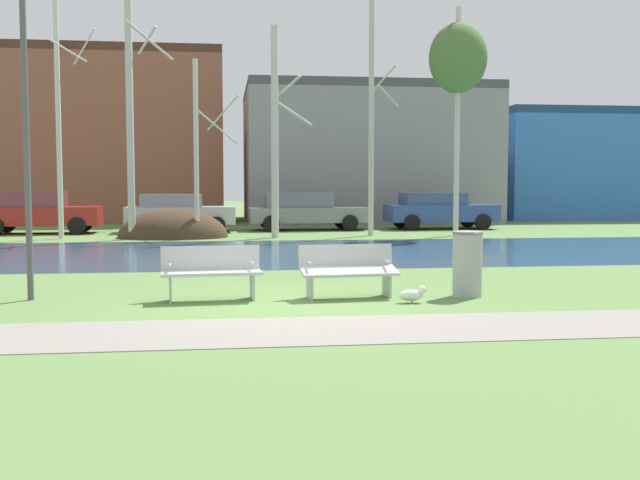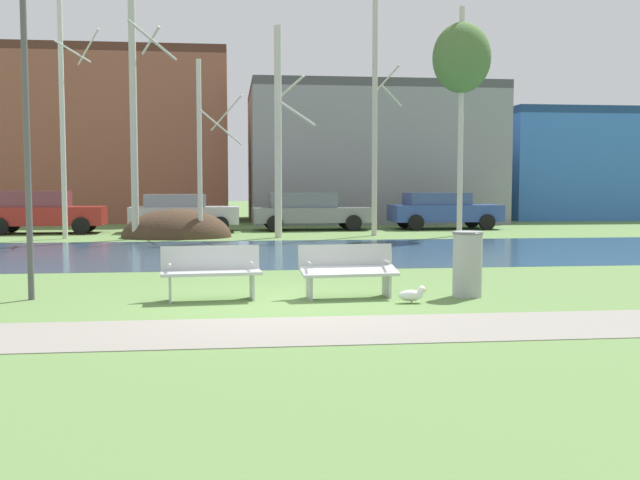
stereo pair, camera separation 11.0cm
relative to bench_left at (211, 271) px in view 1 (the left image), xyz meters
The scene contains 22 objects.
ground_plane 9.42m from the bench_left, 83.12° to the left, with size 120.00×120.00×0.00m, color #5B7F42.
paved_path_strip 2.97m from the bench_left, 67.41° to the right, with size 60.00×1.89×0.01m, color gray.
river_band 8.38m from the bench_left, 82.26° to the left, with size 80.00×8.50×0.01m, color #33516B.
soil_mound 14.54m from the bench_left, 96.18° to the left, with size 3.82×2.70×2.01m, color #423021.
bench_left is the anchor object (origin of this frame).
bench_right 2.24m from the bench_left, ahead, with size 1.64×0.68×0.87m.
trash_bin 4.23m from the bench_left, ahead, with size 0.51×0.51×1.09m.
seagull 3.25m from the bench_left, 12.29° to the right, with size 0.48×0.18×0.27m.
streetlamp 4.67m from the bench_left, behind, with size 0.32×0.32×6.31m.
birch_far_left 15.83m from the bench_left, 110.30° to the left, with size 1.40×2.29×9.48m.
birch_left 14.60m from the bench_left, 101.77° to the left, with size 1.60×2.40×9.29m.
birch_center_left 13.91m from the bench_left, 92.68° to the left, with size 1.55×2.87×6.06m.
birch_center 14.38m from the bench_left, 81.77° to the left, with size 1.44×2.22×7.28m.
birch_center_right 16.04m from the bench_left, 69.21° to the left, with size 1.08×1.87×9.04m.
birch_right 17.46m from the bench_left, 58.77° to the left, with size 2.07×2.07×8.14m.
parked_van_nearest_red 18.46m from the bench_left, 111.44° to the left, with size 4.40×2.03×1.61m.
parked_sedan_second_silver 17.36m from the bench_left, 95.08° to the left, with size 4.19×2.18×1.47m.
parked_hatch_third_grey 18.37m from the bench_left, 79.11° to the left, with size 4.80×2.10×1.51m.
parked_wagon_fourth_blue 20.26m from the bench_left, 63.36° to the left, with size 4.57×2.12×1.51m.
building_brick_low 28.53m from the bench_left, 104.91° to the left, with size 14.96×7.50×8.38m.
building_grey_warehouse 26.89m from the bench_left, 74.25° to the left, with size 11.86×9.37×6.62m.
building_blue_store 34.71m from the bench_left, 50.47° to the left, with size 15.04×6.41×5.78m.
Camera 1 is at (-0.92, -11.48, 1.88)m, focal length 42.06 mm.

